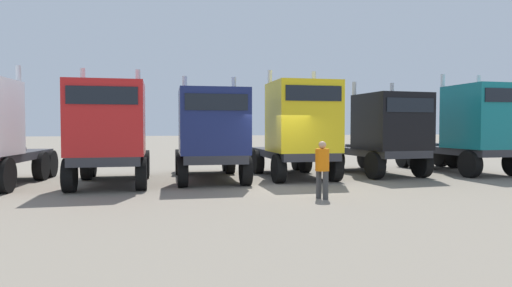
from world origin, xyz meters
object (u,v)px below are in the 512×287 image
Objects in this scene: semi_truck_black at (383,133)px; semi_truck_teal at (473,128)px; visitor_in_hivis at (322,166)px; semi_truck_red at (109,133)px; semi_truck_navy at (211,135)px; semi_truck_yellow at (298,129)px.

semi_truck_black is 4.17m from semi_truck_teal.
semi_truck_black reaches higher than visitor_in_hivis.
semi_truck_red is 3.60× the size of visitor_in_hivis.
semi_truck_navy is at bearing -89.18° from semi_truck_teal.
semi_truck_black is (7.48, 0.17, 0.05)m from semi_truck_navy.
semi_truck_teal reaches higher than semi_truck_yellow.
semi_truck_red is at bearing -87.26° from semi_truck_teal.
semi_truck_yellow is (7.13, 0.37, 0.13)m from semi_truck_red.
semi_truck_navy is 3.98× the size of visitor_in_hivis.
semi_truck_teal reaches higher than visitor_in_hivis.
semi_truck_red is 7.14m from semi_truck_yellow.
semi_truck_navy reaches higher than visitor_in_hivis.
semi_truck_red reaches higher than semi_truck_navy.
semi_truck_teal is 3.79× the size of visitor_in_hivis.
semi_truck_red is 1.00× the size of semi_truck_yellow.
semi_truck_teal reaches higher than semi_truck_navy.
semi_truck_teal is at bearing 90.86° from semi_truck_yellow.
semi_truck_red is at bearing -56.24° from visitor_in_hivis.
semi_truck_yellow reaches higher than visitor_in_hivis.
semi_truck_teal is (15.23, -0.02, 0.17)m from semi_truck_red.
semi_truck_black is at bearing 96.49° from semi_truck_red.
semi_truck_navy is at bearing -86.56° from semi_truck_yellow.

